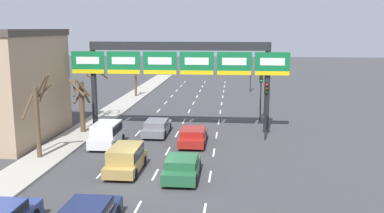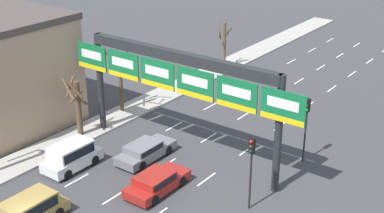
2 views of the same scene
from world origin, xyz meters
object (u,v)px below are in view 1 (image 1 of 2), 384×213
(car_red, at_px, (193,136))
(traffic_light_near_gantry, at_px, (266,99))
(car_grey, at_px, (157,127))
(tree_bare_furthest, at_px, (81,103))
(suv_gold, at_px, (126,158))
(traffic_light_mid_block, at_px, (251,69))
(tree_bare_third, at_px, (38,115))
(sign_gantry, at_px, (179,61))
(tree_bare_second, at_px, (135,76))
(traffic_light_far_end, at_px, (261,87))
(car_green, at_px, (182,167))
(tree_bare_closest, at_px, (95,87))
(suv_white, at_px, (107,133))

(car_red, distance_m, traffic_light_near_gantry, 6.35)
(car_grey, distance_m, tree_bare_furthest, 6.54)
(suv_gold, bearing_deg, traffic_light_mid_block, 75.60)
(tree_bare_third, bearing_deg, car_red, 24.97)
(sign_gantry, relative_size, car_grey, 4.01)
(traffic_light_mid_block, relative_size, tree_bare_furthest, 0.98)
(car_grey, bearing_deg, tree_bare_second, 107.90)
(car_red, distance_m, traffic_light_far_end, 10.74)
(sign_gantry, relative_size, car_green, 4.36)
(traffic_light_near_gantry, height_order, tree_bare_closest, tree_bare_closest)
(traffic_light_near_gantry, distance_m, tree_bare_closest, 16.62)
(traffic_light_near_gantry, height_order, tree_bare_third, tree_bare_third)
(traffic_light_mid_block, bearing_deg, sign_gantry, -106.64)
(tree_bare_furthest, bearing_deg, tree_bare_second, 89.77)
(car_red, bearing_deg, tree_bare_second, 113.41)
(suv_white, xyz_separation_m, traffic_light_far_end, (11.90, 9.93, 2.30))
(car_red, height_order, tree_bare_second, tree_bare_second)
(sign_gantry, xyz_separation_m, car_grey, (-1.62, -1.68, -5.29))
(car_grey, distance_m, car_red, 4.22)
(traffic_light_near_gantry, bearing_deg, car_green, -120.69)
(tree_bare_closest, xyz_separation_m, tree_bare_third, (0.13, -12.22, -0.19))
(suv_white, distance_m, tree_bare_closest, 9.72)
(car_red, xyz_separation_m, traffic_light_far_end, (5.55, 8.82, 2.60))
(car_green, distance_m, tree_bare_second, 30.77)
(car_green, height_order, tree_bare_closest, tree_bare_closest)
(tree_bare_closest, xyz_separation_m, tree_bare_furthest, (0.54, -5.17, -0.56))
(sign_gantry, relative_size, suv_gold, 4.38)
(tree_bare_closest, bearing_deg, suv_white, -67.06)
(car_grey, bearing_deg, traffic_light_near_gantry, -5.90)
(traffic_light_near_gantry, bearing_deg, tree_bare_furthest, 177.43)
(traffic_light_near_gantry, bearing_deg, car_grey, 174.10)
(tree_bare_second, bearing_deg, tree_bare_closest, -92.51)
(car_grey, height_order, car_green, car_green)
(car_green, height_order, tree_bare_furthest, tree_bare_furthest)
(suv_white, bearing_deg, sign_gantry, 49.25)
(car_green, height_order, tree_bare_second, tree_bare_second)
(car_red, xyz_separation_m, traffic_light_mid_block, (5.33, 27.66, 2.46))
(traffic_light_near_gantry, xyz_separation_m, traffic_light_mid_block, (-0.20, 25.89, -0.11))
(tree_bare_closest, distance_m, tree_bare_furthest, 5.23)
(car_red, bearing_deg, traffic_light_mid_block, 79.09)
(suv_gold, height_order, traffic_light_mid_block, traffic_light_mid_block)
(sign_gantry, bearing_deg, suv_gold, -99.54)
(suv_white, distance_m, tree_bare_furthest, 5.02)
(traffic_light_far_end, bearing_deg, suv_gold, -120.21)
(car_grey, distance_m, car_green, 10.66)
(traffic_light_mid_block, bearing_deg, traffic_light_near_gantry, -89.56)
(suv_gold, relative_size, tree_bare_closest, 0.73)
(suv_white, relative_size, tree_bare_furthest, 0.89)
(tree_bare_second, height_order, tree_bare_furthest, tree_bare_second)
(suv_white, bearing_deg, tree_bare_third, -135.44)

